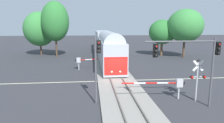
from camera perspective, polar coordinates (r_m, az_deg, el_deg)
ground_plane at (r=23.48m, az=1.24°, el=-5.52°), size 220.00×220.00×0.00m
road_centre_stripe at (r=23.48m, az=1.24°, el=-5.52°), size 44.00×0.20×0.01m
railway_track at (r=23.46m, az=1.24°, el=-5.30°), size 4.40×80.00×0.32m
commuter_train at (r=41.66m, az=-2.01°, el=5.29°), size 3.04×40.30×5.16m
crossing_gate_near at (r=18.20m, az=16.92°, el=-6.09°), size 5.61×0.40×1.80m
crossing_signal_mast at (r=18.24m, az=23.28°, el=-3.71°), size 1.36×0.44×3.67m
crossing_gate_far at (r=29.24m, az=-8.46°, el=0.34°), size 5.39×0.40×1.80m
traffic_signal_median at (r=15.88m, az=-4.27°, el=0.55°), size 0.53×0.38×5.55m
traffic_signal_near_right at (r=16.23m, az=22.34°, el=1.63°), size 5.83×0.38×5.47m
maple_right_background at (r=42.79m, az=20.19°, el=9.56°), size 7.03×7.03×9.64m
pine_left_background at (r=46.13m, az=-19.97°, el=8.72°), size 6.79×6.79×9.33m
oak_behind_train at (r=42.26m, az=-15.96°, el=10.98°), size 5.50×5.50×11.21m
oak_far_right at (r=43.74m, az=14.16°, el=8.17°), size 5.57×5.57×7.63m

